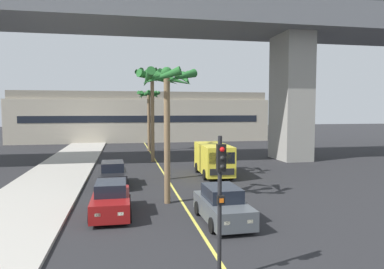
% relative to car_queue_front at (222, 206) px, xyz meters
% --- Properties ---
extents(sidewalk_left, '(4.80, 80.00, 0.15)m').
position_rel_car_queue_front_xyz_m(sidewalk_left, '(-9.21, 2.80, -0.65)').
color(sidewalk_left, '#ADA89E').
rests_on(sidewalk_left, ground).
extents(lane_stripe_center, '(0.14, 56.00, 0.01)m').
position_rel_car_queue_front_xyz_m(lane_stripe_center, '(-1.21, 10.80, -0.72)').
color(lane_stripe_center, '#DBCC4C').
rests_on(lane_stripe_center, ground).
extents(bridge_overpass, '(89.98, 8.00, 16.48)m').
position_rel_car_queue_front_xyz_m(bridge_overpass, '(-0.22, 17.97, 12.38)').
color(bridge_overpass, slate).
rests_on(bridge_overpass, ground).
extents(pier_building_backdrop, '(39.09, 8.04, 7.68)m').
position_rel_car_queue_front_xyz_m(pier_building_backdrop, '(-1.21, 42.30, 3.06)').
color(pier_building_backdrop, '#BCB29E').
rests_on(pier_building_backdrop, ground).
extents(car_queue_front, '(1.92, 4.15, 1.56)m').
position_rel_car_queue_front_xyz_m(car_queue_front, '(0.00, 0.00, 0.00)').
color(car_queue_front, '#4C5156').
rests_on(car_queue_front, ground).
extents(car_queue_second, '(1.84, 4.10, 1.56)m').
position_rel_car_queue_front_xyz_m(car_queue_second, '(-4.85, 2.00, 0.00)').
color(car_queue_second, maroon).
rests_on(car_queue_second, ground).
extents(car_queue_third, '(1.96, 4.16, 1.56)m').
position_rel_car_queue_front_xyz_m(car_queue_third, '(-4.96, 8.54, 0.00)').
color(car_queue_third, black).
rests_on(car_queue_third, ground).
extents(delivery_van, '(2.25, 5.29, 2.36)m').
position_rel_car_queue_front_xyz_m(delivery_van, '(2.35, 10.77, 0.57)').
color(delivery_van, yellow).
rests_on(delivery_van, ground).
extents(traffic_light_median_near, '(0.24, 0.37, 4.20)m').
position_rel_car_queue_front_xyz_m(traffic_light_median_near, '(-1.56, -5.26, 1.99)').
color(traffic_light_median_near, black).
rests_on(traffic_light_median_near, ground).
extents(palm_tree_near_median, '(3.24, 3.38, 8.83)m').
position_rel_car_queue_front_xyz_m(palm_tree_near_median, '(-1.55, 18.90, 6.46)').
color(palm_tree_near_median, brown).
rests_on(palm_tree_near_median, ground).
extents(palm_tree_mid_median, '(2.83, 2.82, 7.28)m').
position_rel_car_queue_front_xyz_m(palm_tree_mid_median, '(-1.27, 27.75, 5.20)').
color(palm_tree_mid_median, brown).
rests_on(palm_tree_mid_median, ground).
extents(palm_tree_far_median, '(3.30, 3.39, 7.76)m').
position_rel_car_queue_front_xyz_m(palm_tree_far_median, '(-1.22, 10.04, 5.75)').
color(palm_tree_far_median, brown).
rests_on(palm_tree_far_median, ground).
extents(palm_tree_farthest_median, '(3.16, 3.23, 7.14)m').
position_rel_car_queue_front_xyz_m(palm_tree_farthest_median, '(-1.99, 3.58, 5.16)').
color(palm_tree_farthest_median, brown).
rests_on(palm_tree_farthest_median, ground).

